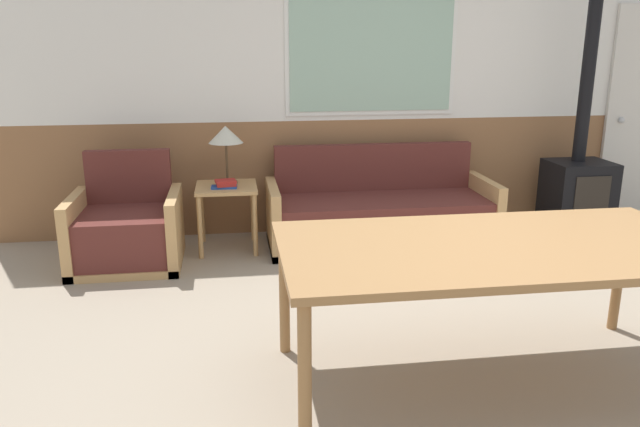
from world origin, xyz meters
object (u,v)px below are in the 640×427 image
object	(u,v)px
armchair	(127,232)
table_lamp	(226,137)
couch	(380,215)
wood_stove	(579,177)
side_table	(227,197)
dining_table	(496,254)

from	to	relation	value
armchair	table_lamp	distance (m)	1.13
couch	wood_stove	bearing A→B (deg)	0.94
armchair	table_lamp	bearing A→B (deg)	10.40
couch	wood_stove	distance (m)	1.89
side_table	table_lamp	world-z (taller)	table_lamp
side_table	armchair	bearing A→B (deg)	-161.64
couch	dining_table	world-z (taller)	couch
table_lamp	couch	bearing A→B (deg)	-6.02
table_lamp	side_table	bearing A→B (deg)	-97.20
side_table	table_lamp	bearing A→B (deg)	82.80
table_lamp	dining_table	size ratio (longest dim) A/B	0.23
couch	side_table	size ratio (longest dim) A/B	3.52
armchair	side_table	distance (m)	0.87
couch	dining_table	bearing A→B (deg)	-89.57
side_table	table_lamp	xyz separation A→B (m)	(0.01, 0.09, 0.50)
armchair	wood_stove	distance (m)	4.02
wood_stove	armchair	bearing A→B (deg)	-176.47
wood_stove	side_table	bearing A→B (deg)	179.66
couch	armchair	world-z (taller)	armchair
couch	side_table	xyz separation A→B (m)	(-1.33, 0.05, 0.20)
armchair	dining_table	world-z (taller)	armchair
armchair	dining_table	bearing A→B (deg)	-58.02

